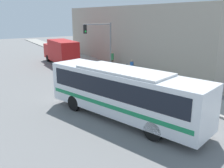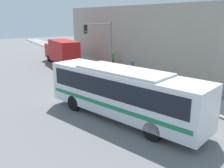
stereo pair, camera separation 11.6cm
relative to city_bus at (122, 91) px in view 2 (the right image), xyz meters
The scene contains 10 objects.
ground_plane 2.27m from the city_bus, 58.46° to the right, with size 120.00×120.00×0.00m, color slate.
sidewalk 20.03m from the city_bus, 70.59° to the left, with size 2.81×70.00×0.13m.
building_facade 17.90m from the city_bus, 51.74° to the left, with size 6.00×28.34×7.11m.
city_bus is the anchor object (origin of this frame).
delivery_truck 18.82m from the city_bus, 82.11° to the left, with size 2.25×7.65×3.07m.
fire_hydrant 7.54m from the city_bus, 38.39° to the left, with size 0.27×0.36×0.78m.
traffic_light_pole 12.94m from the city_bus, 67.78° to the left, with size 3.28×0.35×5.19m.
parking_meter 10.18m from the city_bus, 54.99° to the left, with size 0.14×0.14×1.36m.
pedestrian_near_corner 10.34m from the city_bus, 52.36° to the left, with size 0.34×0.34×1.71m.
pedestrian_mid_block 15.10m from the city_bus, 62.06° to the left, with size 0.34×0.34×1.81m.
Camera 2 is at (-8.32, -10.80, 6.17)m, focal length 40.00 mm.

